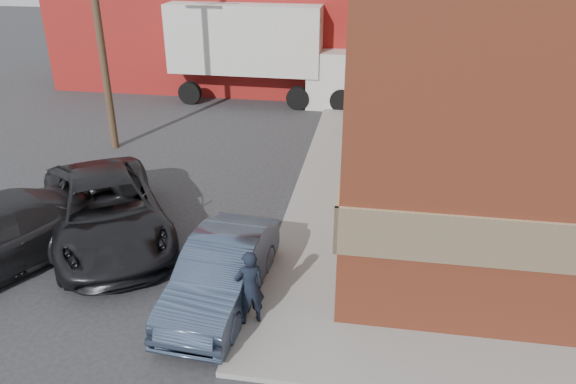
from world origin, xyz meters
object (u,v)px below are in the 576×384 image
at_px(utility_pole, 97,15).
at_px(man, 249,288).
at_px(suv_a, 106,211).
at_px(warehouse, 228,24).
at_px(sedan, 221,273).
at_px(box_truck, 266,46).

distance_m(utility_pole, man, 12.38).
bearing_deg(suv_a, warehouse, 61.37).
bearing_deg(man, utility_pole, -78.72).
distance_m(warehouse, sedan, 20.24).
bearing_deg(man, suv_a, -59.64).
distance_m(man, box_truck, 16.58).
xyz_separation_m(warehouse, suv_a, (1.32, -17.38, -1.97)).
relative_size(utility_pole, man, 5.41).
bearing_deg(utility_pole, warehouse, 82.23).
bearing_deg(man, sedan, -69.72).
distance_m(sedan, box_truck, 15.74).
relative_size(man, suv_a, 0.28).
distance_m(warehouse, suv_a, 17.54).
relative_size(warehouse, man, 9.79).
xyz_separation_m(man, suv_a, (-4.48, 2.87, -0.11)).
xyz_separation_m(warehouse, man, (5.80, -20.25, -1.86)).
bearing_deg(utility_pole, sedan, -52.65).
xyz_separation_m(man, box_truck, (-2.94, 16.24, 1.59)).
bearing_deg(box_truck, warehouse, 125.97).
bearing_deg(man, box_truck, -106.74).
distance_m(warehouse, utility_pole, 11.27).
height_order(utility_pole, man, utility_pole).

